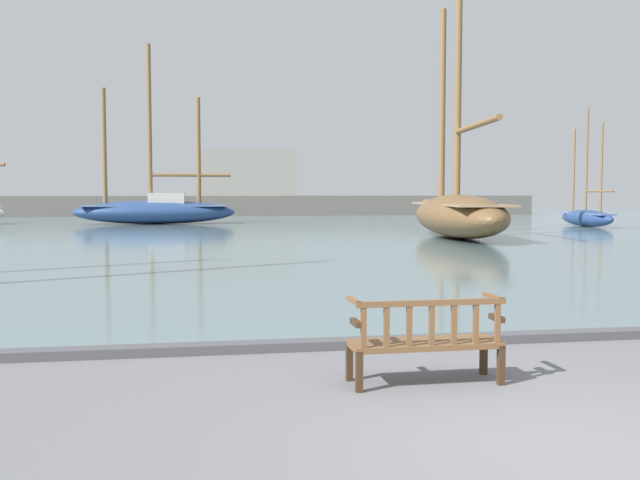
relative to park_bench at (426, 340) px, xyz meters
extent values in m
plane|color=slate|center=(0.46, -2.01, -0.47)|extent=(160.00, 160.00, 0.00)
cube|color=slate|center=(0.46, 41.99, -0.43)|extent=(100.00, 80.00, 0.08)
cube|color=#4C4C50|center=(0.46, 1.84, -0.41)|extent=(40.00, 0.30, 0.12)
cube|color=#3D2A19|center=(-0.77, 0.25, -0.26)|extent=(0.07, 0.07, 0.42)
cube|color=#3D2A19|center=(0.76, 0.27, -0.26)|extent=(0.07, 0.07, 0.42)
cube|color=#3D2A19|center=(-0.76, -0.20, -0.26)|extent=(0.07, 0.07, 0.42)
cube|color=#3D2A19|center=(0.77, -0.18, -0.26)|extent=(0.07, 0.07, 0.42)
cube|color=brown|center=(0.00, 0.04, -0.05)|extent=(1.61, 0.54, 0.06)
cube|color=brown|center=(0.00, -0.18, 0.42)|extent=(1.60, 0.07, 0.06)
cube|color=brown|center=(-0.72, -0.19, 0.19)|extent=(0.06, 0.04, 0.41)
cube|color=brown|center=(-0.48, -0.19, 0.19)|extent=(0.06, 0.04, 0.41)
cube|color=brown|center=(-0.24, -0.19, 0.19)|extent=(0.06, 0.04, 0.41)
cube|color=brown|center=(0.00, -0.18, 0.19)|extent=(0.06, 0.04, 0.41)
cube|color=brown|center=(0.24, -0.18, 0.19)|extent=(0.06, 0.04, 0.41)
cube|color=brown|center=(0.48, -0.18, 0.19)|extent=(0.06, 0.04, 0.41)
cube|color=brown|center=(0.72, -0.18, 0.19)|extent=(0.06, 0.04, 0.41)
cube|color=#3D2A19|center=(-0.77, -0.06, 0.22)|extent=(0.06, 0.30, 0.06)
cube|color=brown|center=(-0.77, 0.03, 0.43)|extent=(0.07, 0.47, 0.04)
cube|color=#3D2A19|center=(0.77, -0.04, 0.22)|extent=(0.06, 0.30, 0.06)
cube|color=brown|center=(0.77, 0.05, 0.43)|extent=(0.07, 0.47, 0.04)
ellipsoid|color=navy|center=(19.76, 30.82, 0.09)|extent=(1.39, 5.45, 0.95)
cube|color=#516B9E|center=(19.76, 30.82, 0.35)|extent=(1.06, 4.79, 0.08)
cylinder|color=brown|center=(19.76, 30.95, 3.42)|extent=(0.12, 0.12, 6.06)
cylinder|color=brown|center=(19.72, 29.49, 1.63)|extent=(0.19, 2.93, 0.10)
cylinder|color=brown|center=(19.80, 32.44, 2.87)|extent=(0.12, 0.12, 4.95)
cylinder|color=brown|center=(19.71, 29.33, 2.90)|extent=(0.12, 0.12, 5.02)
ellipsoid|color=navy|center=(-5.04, 38.29, 0.34)|extent=(9.94, 3.02, 1.46)
cube|color=#516B9E|center=(-5.04, 38.29, 0.74)|extent=(8.74, 2.29, 0.08)
cube|color=beige|center=(-4.30, 38.28, 1.16)|extent=(2.22, 1.60, 0.76)
cylinder|color=brown|center=(-5.29, 38.29, 5.72)|extent=(0.29, 0.29, 9.87)
cylinder|color=brown|center=(-2.81, 38.25, 2.66)|extent=(4.96, 0.31, 0.23)
cylinder|color=brown|center=(-8.01, 38.34, 4.36)|extent=(0.29, 0.29, 7.15)
cylinder|color=brown|center=(-2.32, 38.24, 4.13)|extent=(0.29, 0.29, 6.69)
ellipsoid|color=brown|center=(8.76, 22.36, 0.54)|extent=(4.35, 11.45, 1.87)
cube|color=#997A5B|center=(8.76, 22.36, 1.06)|extent=(3.43, 10.03, 0.08)
cylinder|color=brown|center=(8.80, 22.64, 8.09)|extent=(0.30, 0.30, 13.98)
cylinder|color=brown|center=(8.43, 19.60, 4.20)|extent=(0.97, 6.10, 0.24)
cylinder|color=brown|center=(9.16, 25.68, 5.66)|extent=(0.30, 0.30, 9.13)
cylinder|color=brown|center=(9.54, 28.79, 1.08)|extent=(0.45, 1.80, 0.24)
cube|color=#66605B|center=(0.46, 53.78, 0.42)|extent=(53.26, 2.40, 1.78)
cube|color=gray|center=(1.86, 53.78, 3.25)|extent=(8.09, 2.00, 3.89)
camera|label=1|loc=(-2.34, -7.12, 1.54)|focal=40.00mm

